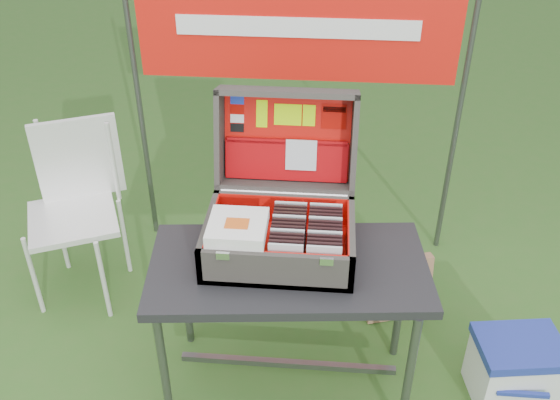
# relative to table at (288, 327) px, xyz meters

# --- Properties ---
(ground) EXTENTS (80.00, 80.00, 0.00)m
(ground) POSITION_rel_table_xyz_m (-0.04, -0.00, -0.35)
(ground) COLOR #315E20
(ground) RESTS_ON ground
(table) EXTENTS (1.16, 0.67, 0.70)m
(table) POSITION_rel_table_xyz_m (0.00, 0.00, 0.00)
(table) COLOR #262629
(table) RESTS_ON ground
(table_top) EXTENTS (1.16, 0.67, 0.04)m
(table_top) POSITION_rel_table_xyz_m (0.00, 0.00, 0.33)
(table_top) COLOR #262629
(table_top) RESTS_ON ground
(table_leg_fl) EXTENTS (0.04, 0.04, 0.66)m
(table_leg_fl) POSITION_rel_table_xyz_m (-0.50, -0.22, -0.02)
(table_leg_fl) COLOR #59595B
(table_leg_fl) RESTS_ON ground
(table_leg_fr) EXTENTS (0.04, 0.04, 0.66)m
(table_leg_fr) POSITION_rel_table_xyz_m (0.50, -0.22, -0.02)
(table_leg_fr) COLOR #59595B
(table_leg_fr) RESTS_ON ground
(table_leg_bl) EXTENTS (0.04, 0.04, 0.66)m
(table_leg_bl) POSITION_rel_table_xyz_m (-0.50, 0.22, -0.02)
(table_leg_bl) COLOR #59595B
(table_leg_bl) RESTS_ON ground
(table_leg_br) EXTENTS (0.04, 0.04, 0.66)m
(table_leg_br) POSITION_rel_table_xyz_m (0.50, 0.22, -0.02)
(table_leg_br) COLOR #59595B
(table_leg_br) RESTS_ON ground
(table_brace) EXTENTS (0.96, 0.03, 0.03)m
(table_brace) POSITION_rel_table_xyz_m (-0.00, -0.00, -0.23)
(table_brace) COLOR #59595B
(table_brace) RESTS_ON ground
(suitcase) EXTENTS (0.59, 0.58, 0.55)m
(suitcase) POSITION_rel_table_xyz_m (-0.04, 0.12, 0.62)
(suitcase) COLOR #504C47
(suitcase) RESTS_ON table
(suitcase_base_bottom) EXTENTS (0.59, 0.42, 0.02)m
(suitcase_base_bottom) POSITION_rel_table_xyz_m (-0.04, 0.06, 0.36)
(suitcase_base_bottom) COLOR #504C47
(suitcase_base_bottom) RESTS_ON table_top
(suitcase_base_wall_front) EXTENTS (0.59, 0.02, 0.16)m
(suitcase_base_wall_front) POSITION_rel_table_xyz_m (-0.04, -0.14, 0.43)
(suitcase_base_wall_front) COLOR #504C47
(suitcase_base_wall_front) RESTS_ON table_top
(suitcase_base_wall_back) EXTENTS (0.59, 0.02, 0.16)m
(suitcase_base_wall_back) POSITION_rel_table_xyz_m (-0.04, 0.26, 0.43)
(suitcase_base_wall_back) COLOR #504C47
(suitcase_base_wall_back) RESTS_ON table_top
(suitcase_base_wall_left) EXTENTS (0.02, 0.42, 0.16)m
(suitcase_base_wall_left) POSITION_rel_table_xyz_m (-0.33, 0.06, 0.43)
(suitcase_base_wall_left) COLOR #504C47
(suitcase_base_wall_left) RESTS_ON table_top
(suitcase_base_wall_right) EXTENTS (0.02, 0.42, 0.16)m
(suitcase_base_wall_right) POSITION_rel_table_xyz_m (0.24, 0.06, 0.43)
(suitcase_base_wall_right) COLOR #504C47
(suitcase_base_wall_right) RESTS_ON table_top
(suitcase_liner_floor) EXTENTS (0.55, 0.38, 0.01)m
(suitcase_liner_floor) POSITION_rel_table_xyz_m (-0.04, 0.06, 0.37)
(suitcase_liner_floor) COLOR red
(suitcase_liner_floor) RESTS_ON suitcase_base_bottom
(suitcase_latch_left) EXTENTS (0.05, 0.01, 0.03)m
(suitcase_latch_left) POSITION_rel_table_xyz_m (-0.23, -0.15, 0.50)
(suitcase_latch_left) COLOR silver
(suitcase_latch_left) RESTS_ON suitcase_base_wall_front
(suitcase_latch_right) EXTENTS (0.05, 0.01, 0.03)m
(suitcase_latch_right) POSITION_rel_table_xyz_m (0.15, -0.15, 0.50)
(suitcase_latch_right) COLOR silver
(suitcase_latch_right) RESTS_ON suitcase_base_wall_front
(suitcase_hinge) EXTENTS (0.53, 0.02, 0.02)m
(suitcase_hinge) POSITION_rel_table_xyz_m (-0.04, 0.27, 0.51)
(suitcase_hinge) COLOR silver
(suitcase_hinge) RESTS_ON suitcase_base_wall_back
(suitcase_lid_back) EXTENTS (0.59, 0.13, 0.42)m
(suitcase_lid_back) POSITION_rel_table_xyz_m (-0.04, 0.47, 0.67)
(suitcase_lid_back) COLOR #504C47
(suitcase_lid_back) RESTS_ON suitcase_base_wall_back
(suitcase_lid_rim_far) EXTENTS (0.59, 0.16, 0.06)m
(suitcase_lid_rim_far) POSITION_rel_table_xyz_m (-0.04, 0.46, 0.88)
(suitcase_lid_rim_far) COLOR #504C47
(suitcase_lid_rim_far) RESTS_ON suitcase_lid_back
(suitcase_lid_rim_near) EXTENTS (0.59, 0.16, 0.06)m
(suitcase_lid_rim_near) POSITION_rel_table_xyz_m (-0.04, 0.35, 0.50)
(suitcase_lid_rim_near) COLOR #504C47
(suitcase_lid_rim_near) RESTS_ON suitcase_lid_back
(suitcase_lid_rim_left) EXTENTS (0.02, 0.27, 0.45)m
(suitcase_lid_rim_left) POSITION_rel_table_xyz_m (-0.33, 0.41, 0.69)
(suitcase_lid_rim_left) COLOR #504C47
(suitcase_lid_rim_left) RESTS_ON suitcase_lid_back
(suitcase_lid_rim_right) EXTENTS (0.02, 0.27, 0.45)m
(suitcase_lid_rim_right) POSITION_rel_table_xyz_m (0.24, 0.41, 0.69)
(suitcase_lid_rim_right) COLOR #504C47
(suitcase_lid_rim_right) RESTS_ON suitcase_lid_back
(suitcase_lid_liner) EXTENTS (0.54, 0.10, 0.36)m
(suitcase_lid_liner) POSITION_rel_table_xyz_m (-0.04, 0.46, 0.68)
(suitcase_lid_liner) COLOR red
(suitcase_lid_liner) RESTS_ON suitcase_lid_back
(suitcase_liner_wall_front) EXTENTS (0.55, 0.01, 0.14)m
(suitcase_liner_wall_front) POSITION_rel_table_xyz_m (-0.04, -0.13, 0.44)
(suitcase_liner_wall_front) COLOR red
(suitcase_liner_wall_front) RESTS_ON suitcase_base_bottom
(suitcase_liner_wall_back) EXTENTS (0.55, 0.01, 0.14)m
(suitcase_liner_wall_back) POSITION_rel_table_xyz_m (-0.04, 0.25, 0.44)
(suitcase_liner_wall_back) COLOR red
(suitcase_liner_wall_back) RESTS_ON suitcase_base_bottom
(suitcase_liner_wall_left) EXTENTS (0.01, 0.38, 0.14)m
(suitcase_liner_wall_left) POSITION_rel_table_xyz_m (-0.31, 0.06, 0.44)
(suitcase_liner_wall_left) COLOR red
(suitcase_liner_wall_left) RESTS_ON suitcase_base_bottom
(suitcase_liner_wall_right) EXTENTS (0.01, 0.38, 0.14)m
(suitcase_liner_wall_right) POSITION_rel_table_xyz_m (0.23, 0.06, 0.44)
(suitcase_liner_wall_right) COLOR red
(suitcase_liner_wall_right) RESTS_ON suitcase_base_bottom
(suitcase_lid_pocket) EXTENTS (0.53, 0.08, 0.17)m
(suitcase_lid_pocket) POSITION_rel_table_xyz_m (-0.04, 0.41, 0.59)
(suitcase_lid_pocket) COLOR #A1060A
(suitcase_lid_pocket) RESTS_ON suitcase_lid_liner
(suitcase_pocket_edge) EXTENTS (0.52, 0.02, 0.02)m
(suitcase_pocket_edge) POSITION_rel_table_xyz_m (-0.04, 0.43, 0.67)
(suitcase_pocket_edge) COLOR #A1060A
(suitcase_pocket_edge) RESTS_ON suitcase_lid_pocket
(suitcase_pocket_cd) EXTENTS (0.13, 0.04, 0.13)m
(suitcase_pocket_cd) POSITION_rel_table_xyz_m (0.02, 0.40, 0.62)
(suitcase_pocket_cd) COLOR silver
(suitcase_pocket_cd) RESTS_ON suitcase_lid_pocket
(lid_sticker_cc_a) EXTENTS (0.06, 0.01, 0.04)m
(lid_sticker_cc_a) POSITION_rel_table_xyz_m (-0.26, 0.49, 0.83)
(lid_sticker_cc_a) COLOR #1933B2
(lid_sticker_cc_a) RESTS_ON suitcase_lid_liner
(lid_sticker_cc_b) EXTENTS (0.06, 0.01, 0.04)m
(lid_sticker_cc_b) POSITION_rel_table_xyz_m (-0.26, 0.48, 0.79)
(lid_sticker_cc_b) COLOR #A00600
(lid_sticker_cc_b) RESTS_ON suitcase_lid_liner
(lid_sticker_cc_c) EXTENTS (0.06, 0.01, 0.04)m
(lid_sticker_cc_c) POSITION_rel_table_xyz_m (-0.26, 0.47, 0.75)
(lid_sticker_cc_c) COLOR white
(lid_sticker_cc_c) RESTS_ON suitcase_lid_liner
(lid_sticker_cc_d) EXTENTS (0.06, 0.01, 0.04)m
(lid_sticker_cc_d) POSITION_rel_table_xyz_m (-0.26, 0.46, 0.71)
(lid_sticker_cc_d) COLOR black
(lid_sticker_cc_d) RESTS_ON suitcase_lid_liner
(lid_card_neon_tall) EXTENTS (0.05, 0.03, 0.11)m
(lid_card_neon_tall) POSITION_rel_table_xyz_m (-0.15, 0.48, 0.77)
(lid_card_neon_tall) COLOR #B9F800
(lid_card_neon_tall) RESTS_ON suitcase_lid_liner
(lid_card_neon_main) EXTENTS (0.12, 0.03, 0.09)m
(lid_card_neon_main) POSITION_rel_table_xyz_m (-0.04, 0.48, 0.77)
(lid_card_neon_main) COLOR #B9F800
(lid_card_neon_main) RESTS_ON suitcase_lid_liner
(lid_card_neon_small) EXTENTS (0.05, 0.03, 0.09)m
(lid_card_neon_small) POSITION_rel_table_xyz_m (0.05, 0.48, 0.77)
(lid_card_neon_small) COLOR #B9F800
(lid_card_neon_small) RESTS_ON suitcase_lid_liner
(lid_sticker_band) EXTENTS (0.11, 0.03, 0.10)m
(lid_sticker_band) POSITION_rel_table_xyz_m (0.15, 0.48, 0.77)
(lid_sticker_band) COLOR #A00600
(lid_sticker_band) RESTS_ON suitcase_lid_liner
(lid_sticker_band_bar) EXTENTS (0.10, 0.01, 0.02)m
(lid_sticker_band_bar) POSITION_rel_table_xyz_m (0.15, 0.48, 0.80)
(lid_sticker_band_bar) COLOR black
(lid_sticker_band_bar) RESTS_ON suitcase_lid_liner
(cd_left_0) EXTENTS (0.13, 0.01, 0.15)m
(cd_left_0) POSITION_rel_table_xyz_m (-0.00, -0.10, 0.45)
(cd_left_0) COLOR silver
(cd_left_0) RESTS_ON suitcase_liner_floor
(cd_left_1) EXTENTS (0.13, 0.01, 0.15)m
(cd_left_1) POSITION_rel_table_xyz_m (-0.00, -0.08, 0.45)
(cd_left_1) COLOR black
(cd_left_1) RESTS_ON suitcase_liner_floor
(cd_left_2) EXTENTS (0.13, 0.01, 0.15)m
(cd_left_2) POSITION_rel_table_xyz_m (-0.00, -0.06, 0.45)
(cd_left_2) COLOR black
(cd_left_2) RESTS_ON suitcase_liner_floor
(cd_left_3) EXTENTS (0.13, 0.01, 0.15)m
(cd_left_3) POSITION_rel_table_xyz_m (-0.00, -0.03, 0.45)
(cd_left_3) COLOR black
(cd_left_3) RESTS_ON suitcase_liner_floor
(cd_left_4) EXTENTS (0.13, 0.01, 0.15)m
(cd_left_4) POSITION_rel_table_xyz_m (-0.00, -0.01, 0.45)
(cd_left_4) COLOR silver
(cd_left_4) RESTS_ON suitcase_liner_floor
(cd_left_5) EXTENTS (0.13, 0.01, 0.15)m
(cd_left_5) POSITION_rel_table_xyz_m (-0.00, 0.01, 0.45)
(cd_left_5) COLOR black
(cd_left_5) RESTS_ON suitcase_liner_floor
(cd_left_6) EXTENTS (0.13, 0.01, 0.15)m
(cd_left_6) POSITION_rel_table_xyz_m (-0.00, 0.04, 0.45)
(cd_left_6) COLOR black
(cd_left_6) RESTS_ON suitcase_liner_floor
(cd_left_7) EXTENTS (0.13, 0.01, 0.15)m
(cd_left_7) POSITION_rel_table_xyz_m (-0.00, 0.06, 0.45)
(cd_left_7) COLOR black
(cd_left_7) RESTS_ON suitcase_liner_floor
(cd_left_8) EXTENTS (0.13, 0.01, 0.15)m
(cd_left_8) POSITION_rel_table_xyz_m (-0.00, 0.08, 0.45)
(cd_left_8) COLOR silver
(cd_left_8) RESTS_ON suitcase_liner_floor
(cd_left_9) EXTENTS (0.13, 0.01, 0.15)m
(cd_left_9) POSITION_rel_table_xyz_m (-0.00, 0.11, 0.45)
(cd_left_9) COLOR black
(cd_left_9) RESTS_ON suitcase_liner_floor
(cd_left_10) EXTENTS (0.13, 0.01, 0.15)m
(cd_left_10) POSITION_rel_table_xyz_m (-0.00, 0.13, 0.45)
(cd_left_10) COLOR black
(cd_left_10) RESTS_ON suitcase_liner_floor
(cd_left_11) EXTENTS (0.13, 0.01, 0.15)m
(cd_left_11) POSITION_rel_table_xyz_m (-0.00, 0.15, 0.45)
(cd_left_11) COLOR black
(cd_left_11) RESTS_ON suitcase_liner_floor
(cd_left_12) EXTENTS (0.13, 0.01, 0.15)m
(cd_left_12) POSITION_rel_table_xyz_m (-0.00, 0.18, 0.45)
(cd_left_12) COLOR silver
(cd_left_12) RESTS_ON suitcase_liner_floor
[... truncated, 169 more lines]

